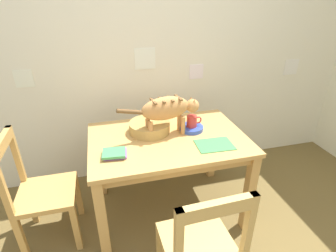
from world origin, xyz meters
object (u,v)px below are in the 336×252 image
object	(u,v)px
coffee_mug	(192,121)
wooden_chair_near	(40,192)
cat	(168,109)
wooden_chair_far	(200,246)
saucer_bowl	(191,128)
book_stack	(115,153)
magazine	(215,145)
dining_table	(168,147)
wicker_basket	(149,127)

from	to	relation	value
coffee_mug	wooden_chair_near	size ratio (longest dim) A/B	0.14
cat	coffee_mug	world-z (taller)	cat
wooden_chair_near	wooden_chair_far	world-z (taller)	same
saucer_bowl	wooden_chair_near	xyz separation A→B (m)	(-1.22, -0.12, -0.32)
cat	book_stack	bearing A→B (deg)	-72.57
cat	wooden_chair_far	size ratio (longest dim) A/B	0.72
magazine	wooden_chair_far	distance (m)	0.74
dining_table	cat	size ratio (longest dim) A/B	1.87
saucer_bowl	wooden_chair_near	bearing A→B (deg)	-174.31
dining_table	wooden_chair_far	size ratio (longest dim) A/B	1.34
cat	wicker_basket	size ratio (longest dim) A/B	1.99
dining_table	coffee_mug	size ratio (longest dim) A/B	9.57
magazine	wooden_chair_near	world-z (taller)	wooden_chair_near
dining_table	book_stack	world-z (taller)	book_stack
dining_table	saucer_bowl	xyz separation A→B (m)	(0.22, 0.07, 0.11)
cat	wooden_chair_near	distance (m)	1.15
book_stack	wooden_chair_near	distance (m)	0.66
magazine	wooden_chair_near	xyz separation A→B (m)	(-1.31, 0.16, -0.30)
wooden_chair_far	magazine	bearing A→B (deg)	59.65
magazine	wicker_basket	size ratio (longest dim) A/B	0.83
dining_table	book_stack	xyz separation A→B (m)	(-0.43, -0.16, 0.11)
saucer_bowl	wooden_chair_far	xyz separation A→B (m)	(-0.23, -0.87, -0.32)
book_stack	wooden_chair_near	world-z (taller)	wooden_chair_near
saucer_bowl	magazine	bearing A→B (deg)	-72.48
wooden_chair_far	cat	bearing A→B (deg)	86.54
book_stack	wooden_chair_far	xyz separation A→B (m)	(0.42, -0.64, -0.32)
dining_table	cat	world-z (taller)	cat
coffee_mug	book_stack	world-z (taller)	coffee_mug
magazine	book_stack	world-z (taller)	book_stack
saucer_bowl	wooden_chair_far	size ratio (longest dim) A/B	0.21
coffee_mug	book_stack	xyz separation A→B (m)	(-0.66, -0.23, -0.06)
wicker_basket	coffee_mug	bearing A→B (deg)	-9.26
magazine	coffee_mug	bearing A→B (deg)	109.30
wicker_basket	wooden_chair_near	xyz separation A→B (m)	(-0.88, -0.18, -0.34)
magazine	wooden_chair_near	size ratio (longest dim) A/B	0.30
wicker_basket	wooden_chair_far	distance (m)	1.00
book_stack	cat	bearing A→B (deg)	24.90
coffee_mug	wicker_basket	bearing A→B (deg)	170.74
dining_table	magazine	size ratio (longest dim) A/B	4.48
dining_table	wooden_chair_far	xyz separation A→B (m)	(-0.01, -0.80, -0.21)
coffee_mug	cat	bearing A→B (deg)	-172.66
dining_table	wooden_chair_far	world-z (taller)	wooden_chair_far
saucer_bowl	book_stack	world-z (taller)	book_stack
coffee_mug	magazine	bearing A→B (deg)	-73.18
magazine	book_stack	size ratio (longest dim) A/B	1.53
saucer_bowl	wooden_chair_far	distance (m)	0.96
dining_table	coffee_mug	distance (m)	0.29
wooden_chair_near	coffee_mug	bearing A→B (deg)	95.67
book_stack	wooden_chair_near	size ratio (longest dim) A/B	0.20
saucer_bowl	book_stack	xyz separation A→B (m)	(-0.65, -0.23, 0.00)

